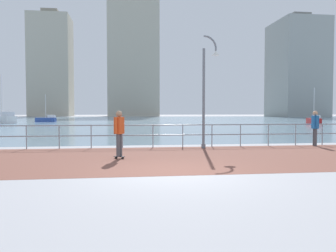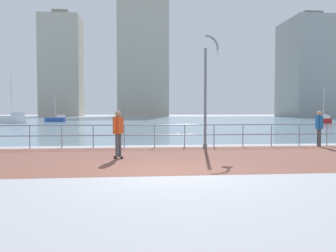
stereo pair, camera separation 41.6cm
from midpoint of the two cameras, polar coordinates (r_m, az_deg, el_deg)
name	(u,v)px [view 2 (the right image)]	position (r m, az deg, el deg)	size (l,w,h in m)	color
ground	(142,123)	(49.10, -4.20, 0.60)	(220.00, 220.00, 0.00)	#9E9EA3
brick_paving	(160,158)	(12.02, -0.42, -5.44)	(28.00, 6.84, 0.01)	brown
harbor_water	(141,120)	(60.31, -4.43, 0.97)	(180.00, 88.00, 0.00)	#6B899E
waterfront_railing	(155,131)	(15.34, -1.54, -0.95)	(25.25, 0.06, 1.07)	#8C99A3
lamppost	(209,86)	(15.12, 7.86, 6.84)	(0.82, 0.36, 5.08)	slate
skateboarder	(118,130)	(11.78, -7.55, -0.68)	(0.41, 0.53, 1.69)	black
bystander	(319,125)	(17.36, 25.18, 0.09)	(0.29, 0.56, 1.70)	#4C4C51
sailboat_red	(12,119)	(51.59, -24.95, 1.17)	(4.63, 4.15, 6.70)	white
sailboat_white	(56,119)	(55.52, -18.51, 1.12)	(3.16, 1.34, 4.30)	#284799
sailboat_gray	(324,120)	(48.16, 25.42, 0.87)	(1.90, 3.58, 4.81)	#B21E1E
tower_concrete	(62,67)	(118.79, -17.67, 9.71)	(12.92, 12.01, 35.08)	#B2AD99
tower_brick	(143,59)	(114.17, -4.25, 11.40)	(16.69, 11.61, 40.10)	#B2AD99
tower_steel	(308,68)	(106.87, 22.98, 9.09)	(13.15, 15.75, 30.05)	#939993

